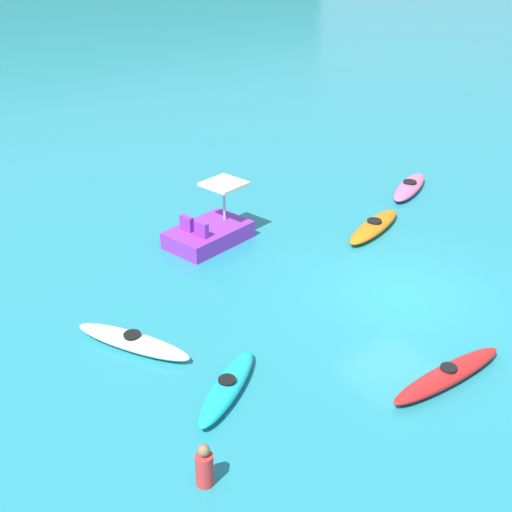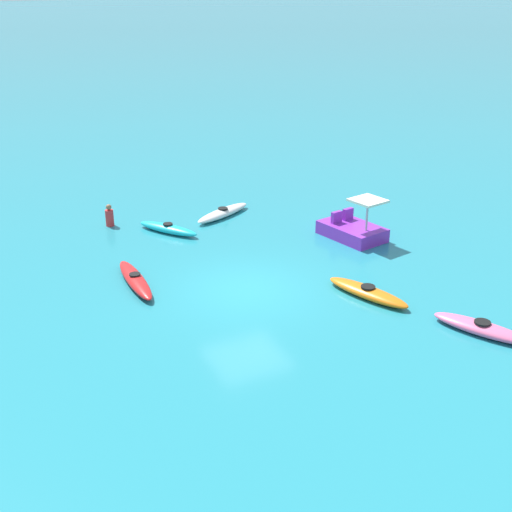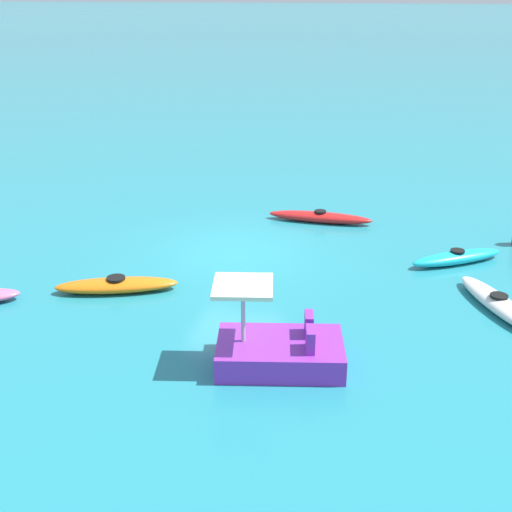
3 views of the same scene
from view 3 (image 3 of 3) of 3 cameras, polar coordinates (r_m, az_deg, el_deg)
The scene contains 6 objects.
ground_plane at distance 18.27m, azimuth -1.76°, elevation 0.35°, with size 600.00×600.00×0.00m, color teal.
kayak_cyan at distance 18.25m, azimuth 16.77°, elevation -0.11°, with size 2.55×1.95×0.37m.
kayak_red at distance 20.65m, azimuth 5.50°, elevation 3.33°, with size 3.21×0.60×0.37m.
kayak_orange at distance 16.20m, azimuth -11.82°, elevation -2.45°, with size 2.95×1.59×0.37m.
kayak_white at distance 15.93m, azimuth 19.95°, elevation -3.81°, with size 1.89×2.96×0.37m.
pedal_boat_purple at distance 12.83m, azimuth 1.98°, elevation -7.94°, with size 2.66×1.95×1.68m.
Camera 3 is at (-4.42, 16.40, 6.74)m, focal length 46.87 mm.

